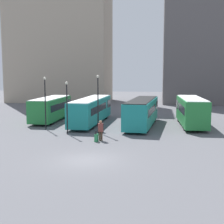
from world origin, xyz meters
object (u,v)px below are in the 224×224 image
Objects in this scene: bus_0 at (51,108)px; lamp_post_0 at (67,103)px; bus_3 at (191,111)px; bus_2 at (142,111)px; traveler at (101,129)px; lamp_post_2 at (45,99)px; trash_bin at (101,128)px; lamp_post_1 at (98,99)px; bus_1 at (91,110)px; suitcase at (96,138)px.

bus_0 is 9.49m from lamp_post_0.
bus_3 is 1.87× the size of lamp_post_0.
bus_2 is 1.18× the size of bus_3.
traveler is 0.33× the size of lamp_post_2.
lamp_post_2 is at bearing 173.42° from trash_bin.
bus_2 is 1.96× the size of lamp_post_1.
lamp_post_1 is at bearing 118.56° from bus_3.
lamp_post_0 is 3.08m from lamp_post_1.
lamp_post_1 reaches higher than bus_2.
bus_1 is 1.29× the size of bus_3.
bus_1 is at bearing 51.36° from lamp_post_2.
lamp_post_0 reaches higher than bus_2.
bus_2 reaches higher than bus_1.
bus_3 is (11.56, -0.13, 0.09)m from bus_1.
bus_0 is 5.50m from bus_1.
bus_1 is 14.55× the size of trash_bin.
bus_0 reaches higher than suitcase.
lamp_post_2 reaches higher than bus_1.
bus_0 is 0.97× the size of bus_3.
lamp_post_1 is 5.93m from lamp_post_2.
lamp_post_0 is (4.52, -8.21, 1.47)m from bus_0.
bus_2 is 13.28× the size of trash_bin.
lamp_post_2 reaches higher than lamp_post_0.
bus_1 is at bearing 24.10° from traveler.
suitcase is at bearing -144.58° from bus_0.
bus_2 is at bearing -14.57° from suitcase.
bus_0 is at bearing 79.64° from bus_1.
traveler is 0.35× the size of lamp_post_0.
traveler is at bearing 164.02° from bus_2.
bus_2 is 2.20× the size of lamp_post_0.
bus_3 reaches higher than traveler.
lamp_post_0 is at bearing -36.23° from lamp_post_2.
lamp_post_2 reaches higher than traveler.
bus_3 reaches higher than trash_bin.
traveler is at bearing -161.52° from bus_1.
lamp_post_0 is 0.89× the size of lamp_post_1.
lamp_post_1 is (1.95, -5.89, 1.75)m from bus_1.
bus_1 is 2.23× the size of lamp_post_2.
lamp_post_1 is at bearing 22.82° from lamp_post_0.
traveler is (2.88, -9.43, -0.56)m from bus_1.
bus_1 is 6.10m from trash_bin.
lamp_post_0 is 0.93× the size of lamp_post_2.
suitcase is (-8.99, -9.72, -1.39)m from bus_3.
lamp_post_0 is at bearing 58.30° from suitcase.
bus_1 reaches higher than trash_bin.
trash_bin is at bearing 117.72° from bus_3.
lamp_post_0 is at bearing -153.64° from trash_bin.
suitcase is at bearing -38.83° from lamp_post_0.
lamp_post_0 reaches higher than suitcase.
lamp_post_1 is (-9.61, -5.77, 1.66)m from bus_3.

